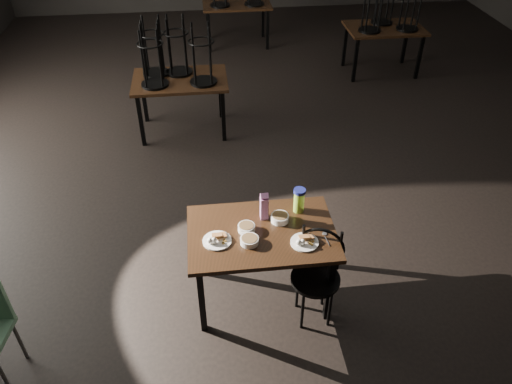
{
  "coord_description": "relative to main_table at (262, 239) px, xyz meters",
  "views": [
    {
      "loc": [
        -1.18,
        -5.12,
        3.46
      ],
      "look_at": [
        -0.78,
        -1.74,
        0.85
      ],
      "focal_mm": 35.0,
      "sensor_mm": 36.0,
      "label": 1
    }
  ],
  "objects": [
    {
      "name": "main_table",
      "position": [
        0.0,
        0.0,
        0.0
      ],
      "size": [
        1.2,
        0.8,
        0.75
      ],
      "color": "black",
      "rests_on": "ground"
    },
    {
      "name": "bowl_big",
      "position": [
        -0.11,
        -0.12,
        0.11
      ],
      "size": [
        0.15,
        0.15,
        0.05
      ],
      "color": "white",
      "rests_on": "main_table"
    },
    {
      "name": "bg_table_right",
      "position": [
        2.53,
        4.53,
        0.11
      ],
      "size": [
        1.2,
        0.8,
        1.48
      ],
      "color": "black",
      "rests_on": "ground"
    },
    {
      "name": "juice_carton",
      "position": [
        0.04,
        0.17,
        0.2
      ],
      "size": [
        0.06,
        0.06,
        0.26
      ],
      "color": "#981B7F",
      "rests_on": "main_table"
    },
    {
      "name": "bg_table_left",
      "position": [
        -0.7,
        3.0,
        0.13
      ],
      "size": [
        1.2,
        0.8,
        1.48
      ],
      "color": "black",
      "rests_on": "ground"
    },
    {
      "name": "plate_left",
      "position": [
        -0.37,
        -0.08,
        0.1
      ],
      "size": [
        0.23,
        0.23,
        0.07
      ],
      "color": "white",
      "rests_on": "main_table"
    },
    {
      "name": "plate_right",
      "position": [
        0.32,
        -0.17,
        0.1
      ],
      "size": [
        0.22,
        0.22,
        0.07
      ],
      "color": "white",
      "rests_on": "main_table"
    },
    {
      "name": "bg_table_far",
      "position": [
        0.31,
        6.03,
        0.08
      ],
      "size": [
        1.2,
        0.8,
        1.48
      ],
      "color": "black",
      "rests_on": "ground"
    },
    {
      "name": "bentwood_chair",
      "position": [
        0.43,
        -0.23,
        -0.17
      ],
      "size": [
        0.45,
        0.45,
        0.85
      ],
      "rotation": [
        0.0,
        0.0,
        -0.4
      ],
      "color": "black",
      "rests_on": "ground"
    },
    {
      "name": "bowl_near",
      "position": [
        -0.12,
        0.03,
        0.11
      ],
      "size": [
        0.14,
        0.14,
        0.05
      ],
      "color": "white",
      "rests_on": "main_table"
    },
    {
      "name": "bowl_far",
      "position": [
        0.17,
        0.12,
        0.11
      ],
      "size": [
        0.15,
        0.15,
        0.06
      ],
      "color": "white",
      "rests_on": "main_table"
    },
    {
      "name": "water_bottle",
      "position": [
        0.34,
        0.23,
        0.19
      ],
      "size": [
        0.11,
        0.11,
        0.22
      ],
      "color": "#ACE142",
      "rests_on": "main_table"
    },
    {
      "name": "spoon",
      "position": [
        0.5,
        -0.1,
        0.08
      ],
      "size": [
        0.04,
        0.18,
        0.01
      ],
      "color": "silver",
      "rests_on": "main_table"
    }
  ]
}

